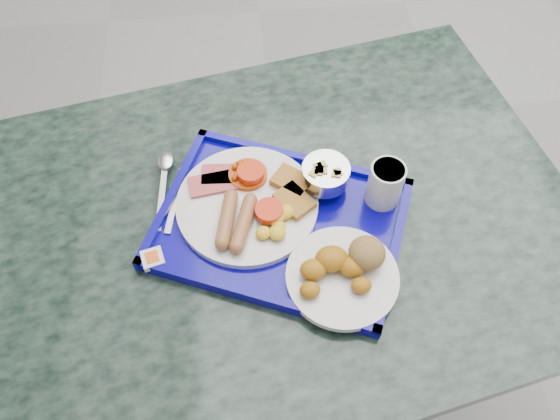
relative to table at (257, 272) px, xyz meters
name	(u,v)px	position (x,y,z in m)	size (l,w,h in m)	color
floor	(443,109)	(0.77, 0.91, -0.55)	(6.00, 6.00, 0.00)	gray
table	(257,272)	(0.00, 0.00, 0.00)	(1.31, 1.00, 0.73)	gray
tray	(280,224)	(0.05, -0.01, 0.20)	(0.50, 0.44, 0.03)	#08038D
main_plate	(251,203)	(0.00, 0.03, 0.22)	(0.25, 0.25, 0.04)	silver
bread_plate	(345,270)	(0.14, -0.12, 0.22)	(0.19, 0.19, 0.06)	silver
fruit_bowl	(325,174)	(0.14, 0.06, 0.24)	(0.09, 0.09, 0.06)	#ADADAF
juice_cup	(385,183)	(0.23, 0.02, 0.25)	(0.06, 0.06, 0.09)	silver
spoon	(168,171)	(-0.15, 0.12, 0.21)	(0.06, 0.19, 0.01)	#ADADAF
knife	(162,195)	(-0.16, 0.07, 0.20)	(0.01, 0.15, 0.00)	#ADADAF
jam_packet	(153,259)	(-0.17, -0.06, 0.21)	(0.04, 0.04, 0.01)	white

